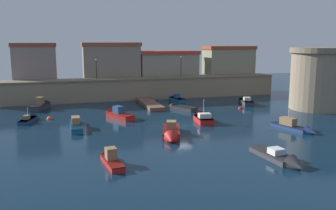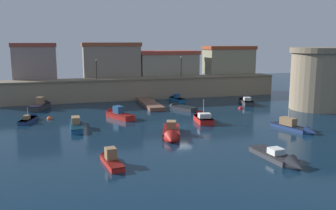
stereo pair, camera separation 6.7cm
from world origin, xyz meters
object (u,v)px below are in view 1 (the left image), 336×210
object	(u,v)px
moored_boat_6	(30,119)
mooring_buoy_0	(240,109)
moored_boat_3	(171,133)
moored_boat_4	(282,159)
quay_lamp_0	(96,66)
moored_boat_2	(110,158)
moored_boat_8	(42,105)
moored_boat_11	(179,107)
quay_lamp_1	(181,63)
fortress_tower	(319,78)
moored_boat_0	(296,127)
moored_boat_1	(175,99)
moored_boat_7	(116,114)
moored_boat_5	(202,118)
mooring_buoy_1	(50,119)
moored_boat_9	(245,101)
moored_boat_12	(76,123)

from	to	relation	value
moored_boat_6	mooring_buoy_0	world-z (taller)	moored_boat_6
moored_boat_3	moored_boat_4	distance (m)	12.66
quay_lamp_0	moored_boat_4	size ratio (longest dim) A/B	0.53
moored_boat_4	moored_boat_6	bearing A→B (deg)	-141.11
moored_boat_2	quay_lamp_0	bearing A→B (deg)	-10.71
moored_boat_8	moored_boat_11	bearing A→B (deg)	-84.54
quay_lamp_1	fortress_tower	bearing A→B (deg)	-47.07
quay_lamp_1	moored_boat_0	xyz separation A→B (m)	(4.75, -28.69, -5.93)
mooring_buoy_0	moored_boat_1	bearing A→B (deg)	128.29
moored_boat_0	moored_boat_3	world-z (taller)	moored_boat_0
moored_boat_2	moored_boat_11	bearing A→B (deg)	-38.62
fortress_tower	moored_boat_7	world-z (taller)	fortress_tower
moored_boat_5	mooring_buoy_0	distance (m)	11.30
moored_boat_2	mooring_buoy_1	distance (m)	20.94
quay_lamp_0	moored_boat_0	world-z (taller)	quay_lamp_0
quay_lamp_1	moored_boat_8	xyz separation A→B (m)	(-24.67, -5.56, -5.79)
moored_boat_5	mooring_buoy_1	bearing A→B (deg)	76.21
quay_lamp_0	moored_boat_7	distance (m)	16.47
moored_boat_5	moored_boat_7	bearing A→B (deg)	68.42
moored_boat_3	moored_boat_7	distance (m)	12.73
quay_lamp_0	quay_lamp_1	size ratio (longest dim) A/B	0.92
moored_boat_1	moored_boat_9	size ratio (longest dim) A/B	0.86
quay_lamp_0	moored_boat_6	bearing A→B (deg)	-125.10
quay_lamp_0	moored_boat_11	xyz separation A→B (m)	(11.42, -11.95, -5.83)
moored_boat_2	moored_boat_9	distance (m)	35.02
moored_boat_2	moored_boat_4	xyz separation A→B (m)	(14.36, -4.01, -0.08)
moored_boat_6	moored_boat_12	size ratio (longest dim) A/B	0.68
moored_boat_9	moored_boat_8	bearing A→B (deg)	94.32
moored_boat_6	moored_boat_12	bearing A→B (deg)	-114.37
moored_boat_9	mooring_buoy_0	xyz separation A→B (m)	(-2.87, -4.02, -0.45)
moored_boat_3	mooring_buoy_1	size ratio (longest dim) A/B	9.41
moored_boat_1	moored_boat_9	bearing A→B (deg)	-130.91
moored_boat_4	moored_boat_8	xyz separation A→B (m)	(-21.31, 32.52, 0.22)
moored_boat_3	moored_boat_11	world-z (taller)	moored_boat_3
quay_lamp_0	mooring_buoy_1	size ratio (longest dim) A/B	4.71
fortress_tower	moored_boat_4	world-z (taller)	fortress_tower
moored_boat_9	mooring_buoy_0	world-z (taller)	moored_boat_9
moored_boat_4	moored_boat_8	distance (m)	38.89
moored_boat_9	quay_lamp_0	bearing A→B (deg)	78.98
quay_lamp_1	mooring_buoy_1	xyz separation A→B (m)	(-23.29, -13.89, -6.33)
quay_lamp_0	moored_boat_6	size ratio (longest dim) A/B	0.70
fortress_tower	moored_boat_9	xyz separation A→B (m)	(-8.49, 7.43, -4.34)
moored_boat_5	moored_boat_6	bearing A→B (deg)	79.46
moored_boat_5	moored_boat_7	size ratio (longest dim) A/B	0.83
mooring_buoy_1	moored_boat_1	bearing A→B (deg)	24.08
moored_boat_1	mooring_buoy_1	distance (m)	22.74
moored_boat_2	moored_boat_5	world-z (taller)	moored_boat_5
mooring_buoy_0	quay_lamp_0	bearing A→B (deg)	145.40
moored_boat_2	moored_boat_3	bearing A→B (deg)	-55.74
quay_lamp_0	quay_lamp_1	world-z (taller)	quay_lamp_1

